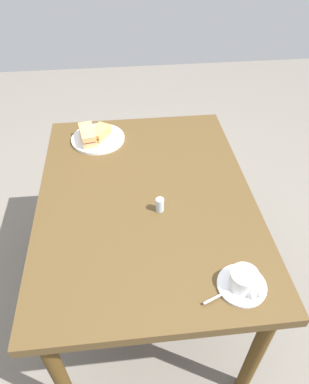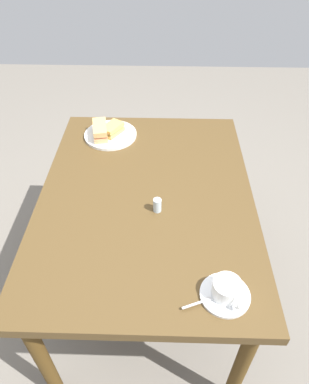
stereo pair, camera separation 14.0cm
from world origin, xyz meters
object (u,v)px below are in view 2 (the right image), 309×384
at_px(sandwich_back, 100,130).
at_px(coffee_saucer, 225,295).
at_px(spoon, 202,301).
at_px(sandwich_front, 112,129).
at_px(coffee_cup, 227,289).
at_px(salt_shaker, 157,205).
at_px(dining_table, 147,207).
at_px(sandwich_plate, 111,135).

height_order(sandwich_back, coffee_saucer, sandwich_back).
height_order(coffee_saucer, spoon, spoon).
bearing_deg(sandwich_front, coffee_cup, -152.86).
xyz_separation_m(coffee_cup, salt_shaker, (0.37, 0.22, -0.01)).
bearing_deg(coffee_saucer, spoon, 111.55).
distance_m(sandwich_front, salt_shaker, 0.57).
relative_size(sandwich_front, coffee_cup, 1.17).
bearing_deg(sandwich_front, salt_shaker, -155.67).
distance_m(spoon, salt_shaker, 0.42).
bearing_deg(coffee_cup, sandwich_back, 30.62).
bearing_deg(sandwich_front, dining_table, -156.17).
xyz_separation_m(dining_table, spoon, (-0.49, -0.19, 0.09)).
xyz_separation_m(sandwich_plate, salt_shaker, (-0.51, -0.25, 0.02)).
xyz_separation_m(sandwich_plate, coffee_saucer, (-0.88, -0.46, -0.00)).
relative_size(sandwich_plate, salt_shaker, 4.49).
relative_size(coffee_saucer, coffee_cup, 1.41).
distance_m(coffee_saucer, spoon, 0.08).
height_order(dining_table, sandwich_front, sandwich_front).
xyz_separation_m(dining_table, sandwich_back, (0.40, 0.24, 0.12)).
bearing_deg(dining_table, spoon, -158.56).
distance_m(dining_table, sandwich_plate, 0.47).
bearing_deg(spoon, sandwich_plate, 23.24).
relative_size(sandwich_front, salt_shaker, 2.27).
relative_size(coffee_saucer, salt_shaker, 2.73).
bearing_deg(spoon, coffee_saucer, -68.45).
relative_size(sandwich_back, coffee_cup, 1.40).
bearing_deg(sandwich_plate, salt_shaker, -154.48).
distance_m(sandwich_front, spoon, 0.99).
distance_m(sandwich_plate, coffee_cup, 1.00).
relative_size(sandwich_front, spoon, 1.37).
height_order(sandwich_front, salt_shaker, sandwich_front).
relative_size(sandwich_back, spoon, 1.63).
relative_size(dining_table, sandwich_back, 7.64).
distance_m(dining_table, sandwich_front, 0.48).
relative_size(sandwich_back, coffee_saucer, 0.99).
height_order(coffee_saucer, coffee_cup, coffee_cup).
distance_m(sandwich_front, coffee_cup, 1.00).
height_order(coffee_saucer, salt_shaker, salt_shaker).
distance_m(dining_table, coffee_cup, 0.55).
height_order(dining_table, sandwich_plate, sandwich_plate).
bearing_deg(coffee_saucer, dining_table, 30.01).
xyz_separation_m(dining_table, coffee_saucer, (-0.46, -0.27, 0.08)).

